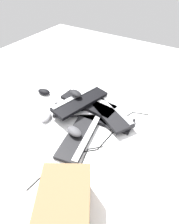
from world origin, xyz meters
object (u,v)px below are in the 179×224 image
object	(u,v)px
mouse_0	(44,92)
cardboard_box	(65,208)
mouse_2	(46,117)
keyboard_3	(98,109)
keyboard_0	(83,110)
keyboard_2	(103,117)
mouse_1	(76,93)
keyboard_1	(80,135)
keyboard_5	(89,102)
mouse_3	(75,132)
keyboard_4	(108,111)
keyboard_6	(80,101)

from	to	relation	value
mouse_0	cardboard_box	world-z (taller)	cardboard_box
mouse_2	keyboard_3	bearing A→B (deg)	-58.93
keyboard_0	keyboard_2	world-z (taller)	same
mouse_1	keyboard_1	bearing A→B (deg)	146.41
keyboard_1	mouse_2	size ratio (longest dim) A/B	4.19
keyboard_5	mouse_1	distance (m)	0.12
keyboard_5	mouse_3	bearing A→B (deg)	106.51
keyboard_2	keyboard_5	size ratio (longest dim) A/B	1.00
keyboard_2	mouse_0	bearing A→B (deg)	-0.62
keyboard_3	keyboard_4	size ratio (longest dim) A/B	1.02
keyboard_1	cardboard_box	world-z (taller)	cardboard_box
keyboard_2	cardboard_box	world-z (taller)	cardboard_box
keyboard_4	mouse_3	distance (m)	0.32
keyboard_1	mouse_1	xyz separation A→B (m)	(0.22, -0.26, 0.10)
keyboard_2	cardboard_box	size ratio (longest dim) A/B	1.45
keyboard_0	mouse_1	distance (m)	0.14
keyboard_1	mouse_1	world-z (taller)	mouse_1
keyboard_0	mouse_1	world-z (taller)	mouse_1
mouse_0	mouse_3	world-z (taller)	mouse_3
keyboard_4	mouse_1	bearing A→B (deg)	5.80
keyboard_1	keyboard_5	xyz separation A→B (m)	(0.12, -0.29, 0.03)
keyboard_3	mouse_3	world-z (taller)	mouse_3
keyboard_4	mouse_0	size ratio (longest dim) A/B	4.15
mouse_1	mouse_3	size ratio (longest dim) A/B	1.00
keyboard_0	keyboard_1	bearing A→B (deg)	119.21
mouse_2	mouse_3	distance (m)	0.28
mouse_1	mouse_2	xyz separation A→B (m)	(0.09, 0.25, -0.09)
keyboard_5	mouse_3	world-z (taller)	mouse_3
keyboard_3	keyboard_6	distance (m)	0.15
keyboard_2	keyboard_6	bearing A→B (deg)	-0.38
keyboard_0	mouse_1	size ratio (longest dim) A/B	4.11
keyboard_3	mouse_3	distance (m)	0.32
mouse_0	mouse_2	xyz separation A→B (m)	(-0.23, 0.23, 0.00)
keyboard_5	keyboard_4	bearing A→B (deg)	178.33
mouse_3	mouse_2	bearing A→B (deg)	-173.16
keyboard_5	mouse_2	xyz separation A→B (m)	(0.18, 0.28, -0.02)
keyboard_2	mouse_3	distance (m)	0.27
keyboard_6	mouse_2	world-z (taller)	keyboard_6
keyboard_1	mouse_2	distance (m)	0.30
keyboard_3	keyboard_6	size ratio (longest dim) A/B	1.00
keyboard_6	mouse_1	world-z (taller)	mouse_1
mouse_3	keyboard_4	bearing A→B (deg)	89.55
keyboard_2	mouse_2	world-z (taller)	mouse_2
keyboard_6	mouse_1	bearing A→B (deg)	-23.17
keyboard_2	keyboard_5	world-z (taller)	keyboard_5
keyboard_0	keyboard_6	world-z (taller)	keyboard_6
keyboard_3	mouse_3	size ratio (longest dim) A/B	4.22
mouse_1	mouse_2	size ratio (longest dim) A/B	1.00
keyboard_0	mouse_3	size ratio (longest dim) A/B	4.11
keyboard_0	keyboard_3	bearing A→B (deg)	-142.64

